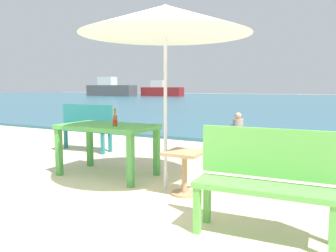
% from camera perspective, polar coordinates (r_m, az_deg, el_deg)
% --- Properties ---
extents(ground_plane, '(120.00, 120.00, 0.00)m').
position_cam_1_polar(ground_plane, '(3.82, -19.15, -13.86)').
color(ground_plane, beige).
extents(sea_water, '(120.00, 50.00, 0.08)m').
position_cam_1_polar(sea_water, '(32.54, 23.43, 3.86)').
color(sea_water, '#2D6075').
rests_on(sea_water, ground_plane).
extents(picnic_table_green, '(1.40, 0.80, 0.76)m').
position_cam_1_polar(picnic_table_green, '(5.05, -10.19, -1.01)').
color(picnic_table_green, '#4C9E47').
rests_on(picnic_table_green, ground_plane).
extents(beer_bottle_amber, '(0.07, 0.07, 0.26)m').
position_cam_1_polar(beer_bottle_amber, '(4.80, -8.93, 1.07)').
color(beer_bottle_amber, brown).
rests_on(beer_bottle_amber, picnic_table_green).
extents(patio_umbrella, '(2.10, 2.10, 2.30)m').
position_cam_1_polar(patio_umbrella, '(4.31, -0.45, 17.40)').
color(patio_umbrella, silver).
rests_on(patio_umbrella, ground_plane).
extents(side_table_wood, '(0.44, 0.44, 0.54)m').
position_cam_1_polar(side_table_wood, '(4.13, 2.78, -6.81)').
color(side_table_wood, tan).
rests_on(side_table_wood, ground_plane).
extents(bench_teal_center, '(1.23, 0.49, 0.95)m').
position_cam_1_polar(bench_teal_center, '(7.13, -13.84, 0.24)').
color(bench_teal_center, '#237275').
rests_on(bench_teal_center, ground_plane).
extents(bench_green_left, '(1.22, 0.42, 0.95)m').
position_cam_1_polar(bench_green_left, '(3.09, 16.08, -8.09)').
color(bench_green_left, '#60B24C').
rests_on(bench_green_left, ground_plane).
extents(swimmer_person, '(0.34, 0.34, 0.41)m').
position_cam_1_polar(swimmer_person, '(11.12, 11.75, 0.96)').
color(swimmer_person, tan).
rests_on(swimmer_person, sea_water).
extents(boat_sailboat, '(7.00, 1.91, 2.55)m').
position_cam_1_polar(boat_sailboat, '(46.08, -9.65, 6.16)').
color(boat_sailboat, '#4C4C4C').
rests_on(boat_sailboat, sea_water).
extents(boat_fishing_trawler, '(5.66, 1.54, 2.06)m').
position_cam_1_polar(boat_fishing_trawler, '(44.37, -1.10, 6.01)').
color(boat_fishing_trawler, maroon).
rests_on(boat_fishing_trawler, sea_water).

